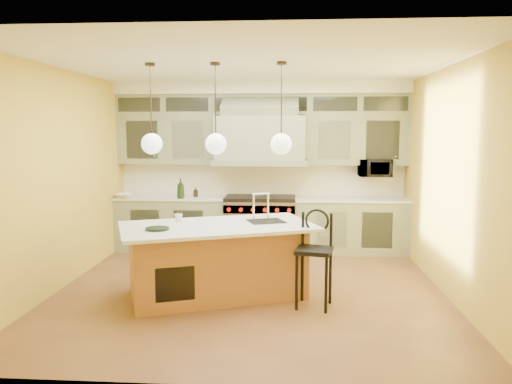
# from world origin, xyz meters

# --- Properties ---
(floor) EXTENTS (5.00, 5.00, 0.00)m
(floor) POSITION_xyz_m (0.00, 0.00, 0.00)
(floor) COLOR brown
(floor) RESTS_ON ground
(ceiling) EXTENTS (5.00, 5.00, 0.00)m
(ceiling) POSITION_xyz_m (0.00, 0.00, 2.90)
(ceiling) COLOR white
(ceiling) RESTS_ON wall_back
(wall_back) EXTENTS (5.00, 0.00, 5.00)m
(wall_back) POSITION_xyz_m (0.00, 2.50, 1.45)
(wall_back) COLOR gold
(wall_back) RESTS_ON ground
(wall_front) EXTENTS (5.00, 0.00, 5.00)m
(wall_front) POSITION_xyz_m (0.00, -2.50, 1.45)
(wall_front) COLOR gold
(wall_front) RESTS_ON ground
(wall_left) EXTENTS (0.00, 5.00, 5.00)m
(wall_left) POSITION_xyz_m (-2.50, 0.00, 1.45)
(wall_left) COLOR gold
(wall_left) RESTS_ON ground
(wall_right) EXTENTS (0.00, 5.00, 5.00)m
(wall_right) POSITION_xyz_m (2.50, 0.00, 1.45)
(wall_right) COLOR gold
(wall_right) RESTS_ON ground
(back_cabinetry) EXTENTS (5.00, 0.77, 2.90)m
(back_cabinetry) POSITION_xyz_m (0.00, 2.23, 1.43)
(back_cabinetry) COLOR gray
(back_cabinetry) RESTS_ON floor
(range) EXTENTS (1.20, 0.74, 0.96)m
(range) POSITION_xyz_m (0.00, 2.14, 0.49)
(range) COLOR silver
(range) RESTS_ON floor
(kitchen_island) EXTENTS (2.64, 2.01, 1.35)m
(kitchen_island) POSITION_xyz_m (-0.39, -0.25, 0.47)
(kitchen_island) COLOR #9E6038
(kitchen_island) RESTS_ON floor
(counter_stool) EXTENTS (0.48, 0.48, 1.15)m
(counter_stool) POSITION_xyz_m (0.81, -0.55, 0.66)
(counter_stool) COLOR black
(counter_stool) RESTS_ON floor
(microwave) EXTENTS (0.54, 0.37, 0.30)m
(microwave) POSITION_xyz_m (1.95, 2.25, 1.45)
(microwave) COLOR black
(microwave) RESTS_ON back_cabinetry
(oil_bottle_a) EXTENTS (0.14, 0.14, 0.34)m
(oil_bottle_a) POSITION_xyz_m (-1.34, 1.92, 1.11)
(oil_bottle_a) COLOR black
(oil_bottle_a) RESTS_ON back_cabinetry
(oil_bottle_b) EXTENTS (0.09, 0.09, 0.17)m
(oil_bottle_b) POSITION_xyz_m (-1.12, 2.15, 1.03)
(oil_bottle_b) COLOR black
(oil_bottle_b) RESTS_ON back_cabinetry
(fruit_bowl) EXTENTS (0.35, 0.35, 0.07)m
(fruit_bowl) POSITION_xyz_m (-2.30, 1.92, 0.98)
(fruit_bowl) COLOR white
(fruit_bowl) RESTS_ON back_cabinetry
(cup) EXTENTS (0.11, 0.11, 0.09)m
(cup) POSITION_xyz_m (-0.92, -0.09, 0.97)
(cup) COLOR silver
(cup) RESTS_ON kitchen_island
(pendant_left) EXTENTS (0.26, 0.26, 1.11)m
(pendant_left) POSITION_xyz_m (-1.20, -0.25, 1.95)
(pendant_left) COLOR #2D2319
(pendant_left) RESTS_ON ceiling
(pendant_center) EXTENTS (0.26, 0.26, 1.11)m
(pendant_center) POSITION_xyz_m (-0.40, -0.25, 1.95)
(pendant_center) COLOR #2D2319
(pendant_center) RESTS_ON ceiling
(pendant_right) EXTENTS (0.26, 0.26, 1.11)m
(pendant_right) POSITION_xyz_m (0.40, -0.25, 1.95)
(pendant_right) COLOR #2D2319
(pendant_right) RESTS_ON ceiling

